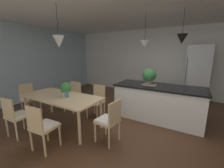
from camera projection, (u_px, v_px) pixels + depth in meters
ground_plane at (131, 128)px, 3.39m from camera, size 10.00×8.40×0.04m
ceiling_slab at (135, 0)px, 2.79m from camera, size 10.00×8.40×0.12m
wall_back_kitchen at (163, 62)px, 5.84m from camera, size 10.00×0.12×2.70m
window_wall_left_glazing at (27, 64)px, 5.11m from camera, size 0.06×8.40×2.70m
dining_table at (61, 99)px, 3.37m from camera, size 1.95×0.88×0.74m
chair_far_left at (73, 95)px, 4.31m from camera, size 0.43×0.43×0.87m
chair_window_end at (30, 98)px, 4.08m from camera, size 0.40×0.40×0.87m
chair_kitchen_end at (109, 120)px, 2.74m from camera, size 0.43×0.43×0.87m
chair_near_right at (42, 126)px, 2.51m from camera, size 0.43×0.43×0.87m
chair_far_right at (97, 100)px, 3.88m from camera, size 0.40×0.40×0.87m
chair_near_left at (16, 115)px, 2.95m from camera, size 0.42×0.42×0.87m
kitchen_island at (158, 102)px, 3.76m from camera, size 2.21×0.90×0.91m
refrigerator at (197, 74)px, 4.96m from camera, size 0.74×0.67×1.99m
pendant_over_table at (59, 42)px, 2.94m from camera, size 0.24×0.24×0.87m
pendant_over_island_main at (145, 44)px, 3.65m from camera, size 0.23×0.23×0.84m
pendant_over_island_aux at (182, 39)px, 3.21m from camera, size 0.23×0.23×0.77m
potted_plant_on_island at (149, 76)px, 3.75m from camera, size 0.36×0.36×0.44m
potted_plant_on_table at (66, 89)px, 3.27m from camera, size 0.25×0.25×0.34m
vase_on_dining_table at (66, 93)px, 3.25m from camera, size 0.12×0.12×0.20m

